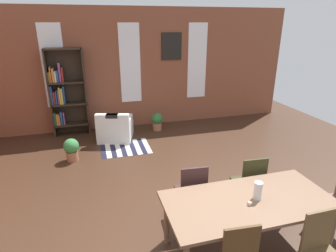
{
  "coord_description": "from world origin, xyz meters",
  "views": [
    {
      "loc": [
        -1.05,
        -3.23,
        2.77
      ],
      "look_at": [
        0.32,
        1.68,
        0.89
      ],
      "focal_mm": 29.82,
      "sensor_mm": 36.0,
      "label": 1
    }
  ],
  "objects": [
    {
      "name": "dining_chair_far_right",
      "position": [
        1.12,
        -0.04,
        0.51
      ],
      "size": [
        0.43,
        0.43,
        0.95
      ],
      "color": "#32321A",
      "rests_on": "ground"
    },
    {
      "name": "dining_chair_near_right",
      "position": [
        1.12,
        -1.46,
        0.51
      ],
      "size": [
        0.4,
        0.4,
        0.95
      ],
      "color": "brown",
      "rests_on": "ground"
    },
    {
      "name": "window_pane_2",
      "position": [
        1.9,
        4.3,
        1.75
      ],
      "size": [
        0.55,
        0.02,
        2.07
      ],
      "primitive_type": "cube",
      "color": "white"
    },
    {
      "name": "armchair_white",
      "position": [
        -0.57,
        3.42,
        0.28
      ],
      "size": [
        0.98,
        0.98,
        0.75
      ],
      "color": "silver",
      "rests_on": "ground"
    },
    {
      "name": "dining_table",
      "position": [
        0.66,
        -0.75,
        0.69
      ],
      "size": [
        2.06,
        0.98,
        0.76
      ],
      "color": "brown",
      "rests_on": "ground"
    },
    {
      "name": "vase_on_table",
      "position": [
        0.76,
        -0.75,
        0.88
      ],
      "size": [
        0.1,
        0.1,
        0.23
      ],
      "primitive_type": "cylinder",
      "color": "silver",
      "rests_on": "dining_table"
    },
    {
      "name": "striped_rug",
      "position": [
        -0.41,
        2.82,
        0.0
      ],
      "size": [
        1.13,
        0.91,
        0.01
      ],
      "color": "#1E1E33",
      "rests_on": "ground"
    },
    {
      "name": "bookshelf_tall",
      "position": [
        -1.71,
        4.12,
        1.11
      ],
      "size": [
        0.9,
        0.32,
        2.21
      ],
      "color": "#2D2319",
      "rests_on": "ground"
    },
    {
      "name": "dining_chair_far_left",
      "position": [
        0.19,
        -0.04,
        0.51
      ],
      "size": [
        0.43,
        0.43,
        0.95
      ],
      "color": "#3A2424",
      "rests_on": "ground"
    },
    {
      "name": "potted_plant_corner",
      "position": [
        0.59,
        3.78,
        0.26
      ],
      "size": [
        0.3,
        0.3,
        0.48
      ],
      "color": "#9E6042",
      "rests_on": "ground"
    },
    {
      "name": "window_pane_0",
      "position": [
        -1.9,
        4.3,
        1.75
      ],
      "size": [
        0.55,
        0.02,
        2.07
      ],
      "primitive_type": "cube",
      "color": "white"
    },
    {
      "name": "ground_plane",
      "position": [
        0.0,
        0.0,
        0.0
      ],
      "size": [
        11.21,
        11.21,
        0.0
      ],
      "primitive_type": "plane",
      "color": "#3E2619"
    },
    {
      "name": "potted_plant_by_shelf",
      "position": [
        -1.58,
        2.49,
        0.27
      ],
      "size": [
        0.32,
        0.32,
        0.49
      ],
      "color": "#9E6042",
      "rests_on": "ground"
    },
    {
      "name": "framed_picture",
      "position": [
        1.15,
        4.3,
        2.17
      ],
      "size": [
        0.56,
        0.03,
        0.72
      ],
      "primitive_type": "cube",
      "color": "black"
    },
    {
      "name": "tealight_candle_0",
      "position": [
        0.61,
        -0.84,
        0.78
      ],
      "size": [
        0.04,
        0.04,
        0.04
      ],
      "primitive_type": "cylinder",
      "color": "silver",
      "rests_on": "dining_table"
    },
    {
      "name": "window_pane_1",
      "position": [
        0.0,
        4.3,
        1.75
      ],
      "size": [
        0.55,
        0.02,
        2.07
      ],
      "primitive_type": "cube",
      "color": "white"
    },
    {
      "name": "back_wall_brick",
      "position": [
        0.0,
        4.37,
        1.59
      ],
      "size": [
        9.16,
        0.12,
        3.18
      ],
      "primitive_type": "cube",
      "color": "brown",
      "rests_on": "ground"
    }
  ]
}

